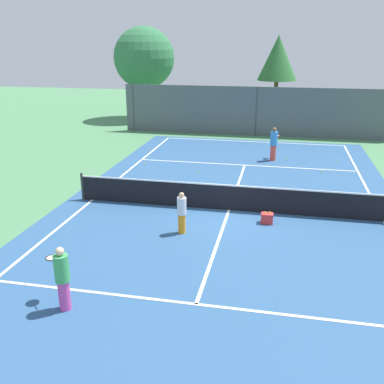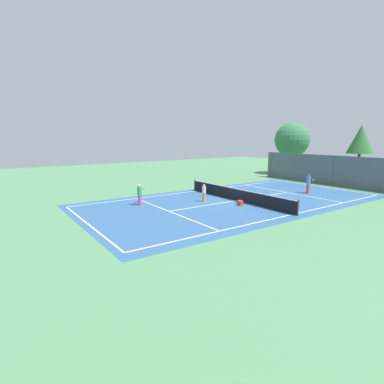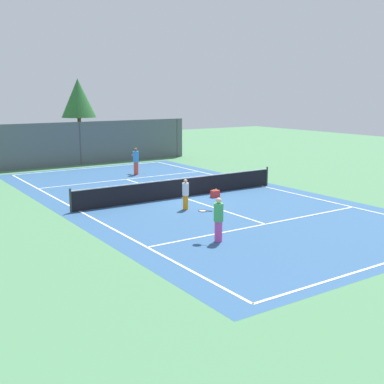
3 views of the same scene
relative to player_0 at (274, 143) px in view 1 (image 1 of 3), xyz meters
The scene contains 17 objects.
ground_plane 7.87m from the player_0, 100.06° to the right, with size 80.00×80.00×0.00m, color #4C8456.
court_surface 7.87m from the player_0, 100.06° to the right, with size 13.00×25.00×0.01m.
tennis_net 7.83m from the player_0, 100.06° to the right, with size 11.90×0.10×1.10m.
perimeter_fence 6.49m from the player_0, 102.22° to the left, with size 18.00×0.12×3.20m.
tree_0 15.82m from the player_0, 133.28° to the left, with size 4.73×4.73×7.11m.
tree_1 10.04m from the player_0, 91.50° to the left, with size 2.73×2.73×6.41m.
player_0 is the anchor object (origin of this frame).
player_1 10.41m from the player_0, 104.73° to the right, with size 0.30×0.30×1.42m.
player_2 15.53m from the player_0, 106.42° to the right, with size 0.84×0.78×1.62m.
ball_crate 8.70m from the player_0, 89.44° to the right, with size 0.41×0.31×0.43m.
tennis_ball_0 7.70m from the player_0, 116.05° to the right, with size 0.07×0.07×0.07m, color #CCE533.
tennis_ball_1 4.74m from the player_0, 138.59° to the right, with size 0.07×0.07×0.07m, color #CCE533.
tennis_ball_2 1.15m from the player_0, 14.52° to the left, with size 0.07×0.07×0.07m, color #CCE533.
tennis_ball_3 3.09m from the player_0, 36.33° to the right, with size 0.07×0.07×0.07m, color #CCE533.
tennis_ball_4 3.47m from the player_0, ahead, with size 0.07×0.07×0.07m, color #CCE533.
tennis_ball_5 6.84m from the player_0, 160.64° to the right, with size 0.07×0.07×0.07m, color #CCE533.
tennis_ball_6 6.30m from the player_0, 78.94° to the right, with size 0.07×0.07×0.07m, color #CCE533.
Camera 1 is at (1.77, -15.44, 6.08)m, focal length 41.25 mm.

